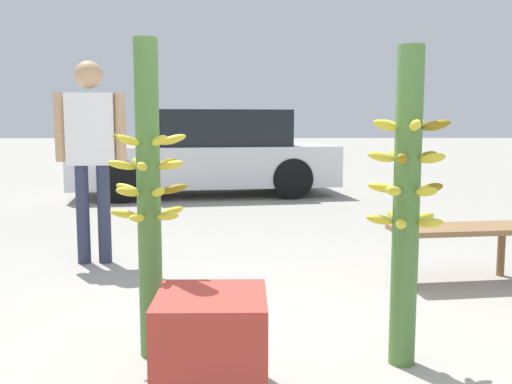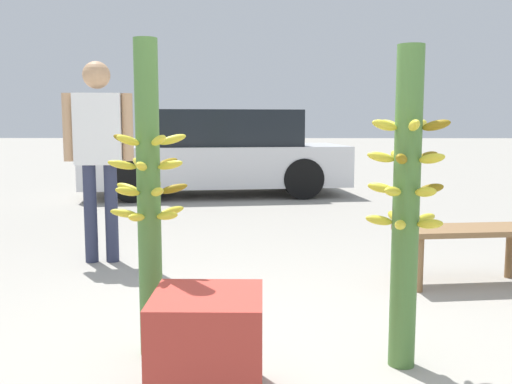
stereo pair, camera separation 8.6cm
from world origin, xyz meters
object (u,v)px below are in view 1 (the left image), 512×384
at_px(banana_stalk_left, 149,197).
at_px(produce_crate, 212,348).
at_px(parked_car, 207,154).
at_px(market_bench, 460,236).
at_px(banana_stalk_center, 406,203).
at_px(vendor_person, 91,142).

relative_size(banana_stalk_left, produce_crate, 3.41).
bearing_deg(banana_stalk_left, parked_car, 91.46).
relative_size(market_bench, produce_crate, 2.27).
xyz_separation_m(banana_stalk_left, produce_crate, (0.34, -0.50, -0.60)).
height_order(banana_stalk_left, banana_stalk_center, banana_stalk_left).
distance_m(market_bench, produce_crate, 2.53).
distance_m(banana_stalk_center, parked_car, 6.94).
height_order(banana_stalk_left, parked_car, banana_stalk_left).
bearing_deg(banana_stalk_center, produce_crate, -158.49).
height_order(banana_stalk_center, vendor_person, vendor_person).
height_order(banana_stalk_left, market_bench, banana_stalk_left).
xyz_separation_m(market_bench, produce_crate, (-1.76, -1.81, -0.12)).
bearing_deg(produce_crate, vendor_person, 115.26).
relative_size(banana_stalk_center, produce_crate, 3.31).
xyz_separation_m(banana_stalk_center, parked_car, (-1.45, 6.79, -0.14)).
bearing_deg(banana_stalk_left, banana_stalk_center, -5.65).
xyz_separation_m(banana_stalk_left, banana_stalk_center, (1.28, -0.13, -0.02)).
distance_m(vendor_person, market_bench, 3.08).
distance_m(banana_stalk_center, produce_crate, 1.16).
height_order(parked_car, produce_crate, parked_car).
xyz_separation_m(vendor_person, market_bench, (2.93, -0.66, -0.68)).
relative_size(vendor_person, parked_car, 0.38).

